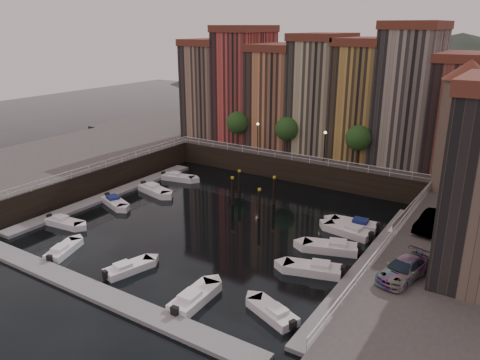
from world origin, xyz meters
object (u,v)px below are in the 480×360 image
Objects in this scene: boat_left_3 at (154,190)px; car_b at (432,222)px; gangway at (413,208)px; car_c at (403,270)px; boat_left_0 at (64,222)px; car_a at (456,211)px; boat_left_2 at (115,202)px; corner_tower at (462,125)px; mooring_pilings at (251,193)px.

boat_left_3 is 32.80m from car_b.
car_c reaches higher than gangway.
boat_left_3 is at bearing 78.72° from boat_left_0.
boat_left_0 is 38.74m from car_a.
car_c is (33.73, -4.34, 3.36)m from boat_left_2.
corner_tower reaches higher than boat_left_2.
car_b is at bearing 12.67° from boat_left_3.
mooring_pilings is 12.80m from boat_left_3.
boat_left_3 is at bearing -159.97° from corner_tower.
car_c is at bearing 12.69° from boat_left_2.
corner_tower is at bearing 100.75° from car_b.
mooring_pilings is 21.58m from car_a.
car_c is (-1.20, -13.63, -0.03)m from car_a.
boat_left_3 is (1.06, 5.57, 0.04)m from boat_left_2.
gangway reaches higher than boat_left_3.
boat_left_2 is (0.06, 6.97, 0.01)m from boat_left_0.
boat_left_2 is (-30.49, -12.86, -1.55)m from gangway.
car_b reaches higher than boat_left_2.
gangway is at bearing -122.80° from corner_tower.
boat_left_2 is at bearing -157.79° from car_a.
corner_tower is 13.60m from car_b.
boat_left_3 reaches higher than boat_left_0.
mooring_pilings is 1.30× the size of car_a.
mooring_pilings is 15.93m from boat_left_2.
car_a is at bearing 18.74° from boat_left_0.
car_b is (-1.26, -3.94, 0.04)m from car_a.
boat_left_2 is (-13.48, -8.39, -1.29)m from mooring_pilings.
gangway is 1.73× the size of car_b.
boat_left_3 is 1.11× the size of car_b.
mooring_pilings is at bearing 42.42° from boat_left_0.
car_c is at bearing -32.16° from mooring_pilings.
boat_left_0 is (-13.54, -15.37, -1.30)m from mooring_pilings.
car_b is (20.20, -3.04, 2.14)m from mooring_pilings.
corner_tower reaches higher than car_a.
corner_tower is at bearing 57.20° from gangway.
gangway is 33.13m from boat_left_2.
boat_left_0 is 1.05× the size of car_a.
car_a is (1.54, -8.06, -6.44)m from corner_tower.
mooring_pilings is 1.15× the size of car_c.
car_a is 0.89× the size of car_c.
corner_tower is 2.76× the size of car_c.
car_a is (33.88, 3.72, 3.35)m from boat_left_3.
corner_tower reaches higher than mooring_pilings.
boat_left_0 is 6.97m from boat_left_2.
mooring_pilings reaches higher than boat_left_3.
car_a is 4.14m from car_b.
car_a is at bearing 81.70° from car_b.
gangway is at bearing 148.60° from car_a.
car_c reaches higher than mooring_pilings.
car_c reaches higher than boat_left_0.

